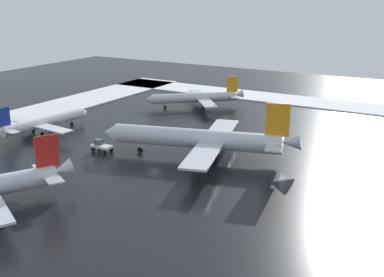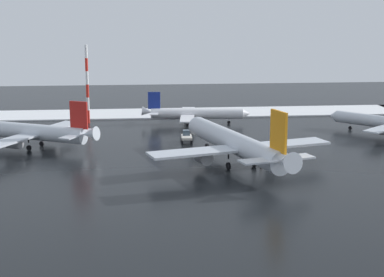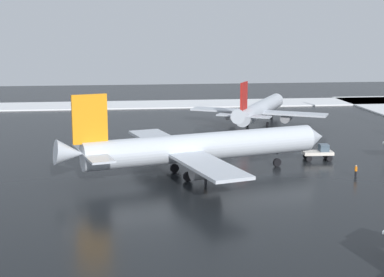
# 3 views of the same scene
# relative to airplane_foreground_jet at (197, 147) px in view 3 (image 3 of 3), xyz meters

# --- Properties ---
(ground_plane) EXTENTS (240.00, 240.00, 0.00)m
(ground_plane) POSITION_rel_airplane_foreground_jet_xyz_m (5.89, -7.27, -3.98)
(ground_plane) COLOR black
(snow_bank_right) EXTENTS (14.00, 116.00, 0.32)m
(snow_bank_right) POSITION_rel_airplane_foreground_jet_xyz_m (72.89, -7.27, -3.82)
(snow_bank_right) COLOR white
(snow_bank_right) RESTS_ON ground_plane
(airplane_foreground_jet) EXTENTS (33.50, 39.84, 12.05)m
(airplane_foreground_jet) POSITION_rel_airplane_foreground_jet_xyz_m (0.00, 0.00, 0.00)
(airplane_foreground_jet) COLOR silver
(airplane_foreground_jet) RESTS_ON ground_plane
(airplane_far_rear) EXTENTS (31.49, 26.84, 10.13)m
(airplane_far_rear) POSITION_rel_airplane_foreground_jet_xyz_m (39.61, -18.27, -0.63)
(airplane_far_rear) COLOR silver
(airplane_far_rear) RESTS_ON ground_plane
(pushback_tug) EXTENTS (2.48, 4.69, 2.50)m
(pushback_tug) POSITION_rel_airplane_foreground_jet_xyz_m (6.94, -20.02, -2.70)
(pushback_tug) COLOR silver
(pushback_tug) RESTS_ON ground_plane
(ground_crew_by_nose_gear) EXTENTS (0.36, 0.36, 1.71)m
(ground_crew_by_nose_gear) POSITION_rel_airplane_foreground_jet_xyz_m (-4.83, -0.55, -3.01)
(ground_crew_by_nose_gear) COLOR black
(ground_crew_by_nose_gear) RESTS_ON ground_plane
(ground_crew_near_tug) EXTENTS (0.36, 0.36, 1.71)m
(ground_crew_near_tug) POSITION_rel_airplane_foreground_jet_xyz_m (-3.70, -21.64, -3.01)
(ground_crew_near_tug) COLOR black
(ground_crew_near_tug) RESTS_ON ground_plane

